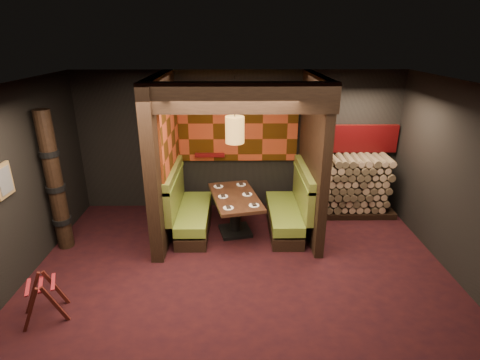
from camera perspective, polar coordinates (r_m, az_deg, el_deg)
name	(u,v)px	position (r m, az deg, el deg)	size (l,w,h in m)	color
floor	(241,284)	(5.80, 0.16, -15.52)	(6.50, 5.50, 0.02)	black
ceiling	(241,88)	(4.69, 0.19, 13.89)	(6.50, 5.50, 0.02)	black
wall_back	(239,142)	(7.68, -0.13, 5.86)	(6.50, 0.02, 2.85)	black
wall_right	(480,195)	(6.07, 32.69, -1.88)	(0.02, 5.50, 2.85)	black
partition_left	(163,159)	(6.74, -11.61, 3.21)	(0.20, 2.20, 2.85)	black
partition_right	(313,157)	(6.80, 10.99, 3.42)	(0.15, 2.10, 2.85)	black
header_beam	(239,98)	(5.41, -0.19, 12.41)	(2.85, 0.18, 0.44)	black
tapa_back_panel	(238,123)	(7.54, -0.32, 8.65)	(2.40, 0.06, 1.55)	#AC391C
tapa_side_panel	(170,133)	(6.77, -10.60, 7.10)	(0.04, 1.85, 1.45)	#AC391C
lacquer_shelf	(210,155)	(7.66, -4.62, 3.84)	(0.60, 0.12, 0.07)	#5E0C0E
booth_bench_left	(188,211)	(7.06, -7.89, -4.69)	(0.68, 1.60, 1.14)	black
booth_bench_right	(290,210)	(7.07, 7.56, -4.61)	(0.68, 1.60, 1.14)	black
dining_table	(235,207)	(6.86, -0.73, -4.20)	(1.06, 1.55, 0.75)	black
place_settings	(235,195)	(6.76, -0.74, -2.32)	(0.82, 1.23, 0.03)	white
pendant_lamp	(235,130)	(6.32, -0.79, 7.67)	(0.32, 0.32, 1.10)	#AD7C37
framed_picture	(4,181)	(5.98, -32.35, -0.09)	(0.05, 0.36, 0.46)	olive
luggage_rack	(44,297)	(5.65, -27.76, -15.49)	(0.68, 0.59, 0.62)	#3F130E
totem_column	(55,183)	(6.86, -26.37, -0.43)	(0.31, 0.31, 2.40)	black
firewood_stack	(352,186)	(7.91, 16.69, -0.81)	(1.73, 0.70, 1.22)	black
mosaic_header	(352,139)	(7.94, 16.70, 6.06)	(1.83, 0.10, 0.56)	#670A0C
bay_front_post	(315,153)	(7.07, 11.31, 4.06)	(0.08, 0.08, 2.85)	black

